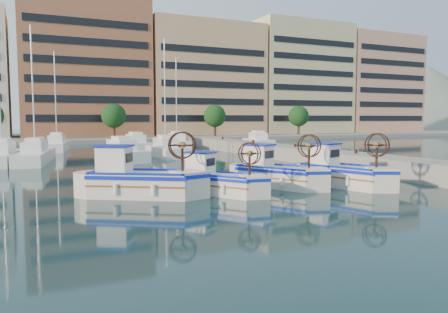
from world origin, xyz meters
TOP-DOWN VIEW (x-y plane):
  - ground at (0.00, 0.00)m, footprint 300.00×300.00m
  - quay at (13.00, 8.00)m, footprint 3.00×60.00m
  - waterfront at (9.23, 65.04)m, footprint 180.00×40.00m
  - hill_east at (140.00, 110.00)m, footprint 160.00×160.00m
  - yacht_marina at (-2.85, 27.46)m, footprint 39.43×23.49m
  - fishing_boat_a at (-4.24, 1.52)m, footprint 5.20×4.28m
  - fishing_boat_b at (-0.47, 0.67)m, footprint 3.74×4.30m
  - fishing_boat_c at (3.43, 1.52)m, footprint 3.80×4.88m
  - fishing_boat_d at (6.83, 0.12)m, footprint 3.36×5.00m

SIDE VIEW (x-z plane):
  - ground at x=0.00m, z-range 0.00..0.00m
  - hill_east at x=140.00m, z-range -25.00..25.00m
  - yacht_marina at x=-2.85m, z-range -5.22..6.28m
  - quay at x=13.00m, z-range 0.00..1.20m
  - fishing_boat_b at x=-0.47m, z-range -0.59..2.05m
  - fishing_boat_c at x=3.43m, z-range -0.66..2.29m
  - fishing_boat_d at x=6.83m, z-range -0.68..2.34m
  - fishing_boat_a at x=-4.24m, z-range -0.71..2.45m
  - waterfront at x=9.23m, z-range -1.70..23.90m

